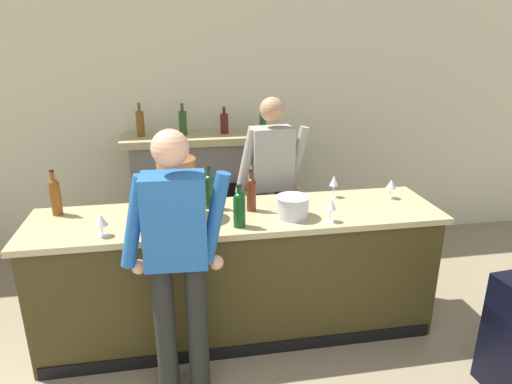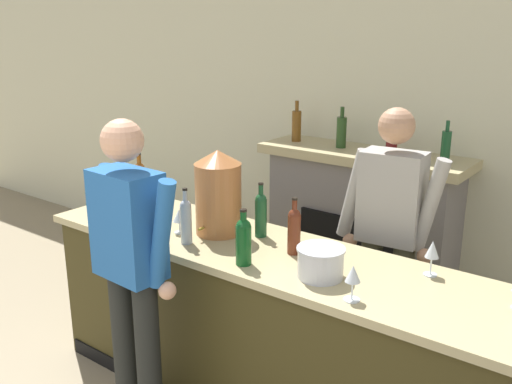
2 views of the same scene
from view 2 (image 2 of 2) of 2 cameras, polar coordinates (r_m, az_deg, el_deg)
wall_back_panel at (r=4.51m, az=11.56°, el=5.64°), size 12.00×0.07×2.75m
bar_counter at (r=3.36m, az=1.61°, el=-13.85°), size 3.00×0.73×1.00m
fireplace_stone at (r=4.44m, az=10.35°, el=-4.00°), size 1.56×0.52×1.62m
potted_plant_corner at (r=5.63m, az=-15.04°, el=-3.74°), size 0.48×0.50×0.74m
person_customer at (r=3.01m, az=-12.32°, el=-7.76°), size 0.66×0.32×1.77m
person_bartender at (r=3.51m, az=13.11°, el=-4.47°), size 0.66×0.33×1.75m
copper_dispenser at (r=3.34m, az=-3.80°, el=0.01°), size 0.28×0.32×0.50m
ice_bucket_steel at (r=2.82m, az=6.48°, el=-7.01°), size 0.24×0.24×0.15m
wine_bottle_rose_blush at (r=3.07m, az=3.83°, el=-3.71°), size 0.07×0.07×0.32m
wine_bottle_chardonnay_pale at (r=4.07m, az=-11.52°, el=1.23°), size 0.07×0.07×0.34m
wine_bottle_burgundy_dark at (r=3.31m, az=0.48°, el=-2.09°), size 0.07×0.07×0.32m
wine_bottle_cabernet_heavy at (r=3.23m, az=-7.02°, el=-2.73°), size 0.07×0.07×0.32m
wine_bottle_merlot_tall at (r=2.93m, az=-1.26°, el=-4.77°), size 0.08×0.08×0.30m
wine_glass_near_bucket at (r=3.40m, az=-7.69°, el=-2.43°), size 0.08×0.08×0.15m
wine_glass_front_left at (r=3.54m, az=-12.76°, el=-1.91°), size 0.09×0.09×0.15m
wine_glass_mid_counter at (r=2.93m, az=17.22°, el=-5.65°), size 0.07×0.07×0.18m
wine_glass_back_row at (r=2.60m, az=9.66°, el=-8.27°), size 0.07×0.07×0.17m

